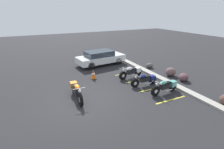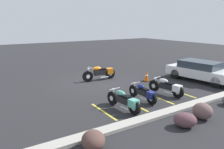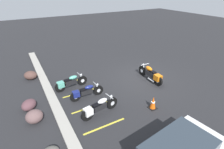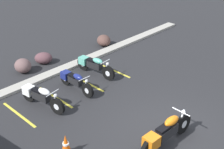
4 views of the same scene
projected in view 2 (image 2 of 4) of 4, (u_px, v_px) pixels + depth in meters
ground at (96, 82)px, 14.02m from camera, size 60.00×60.00×0.00m
motorcycle_orange_featured at (101, 73)px, 14.37m from camera, size 2.35×0.66×0.92m
parked_bike_0 at (167, 87)px, 11.38m from camera, size 0.70×2.11×0.83m
parked_bike_1 at (143, 93)px, 10.51m from camera, size 0.56×1.98×0.78m
parked_bike_2 at (124, 100)px, 9.38m from camera, size 0.60×2.09×0.82m
car_white at (201, 71)px, 14.13m from camera, size 2.31×4.49×1.29m
concrete_curb at (165, 113)px, 9.05m from camera, size 18.00×0.50×0.12m
landscape_rock_0 at (185, 120)px, 7.88m from camera, size 1.05×1.03×0.54m
landscape_rock_1 at (93, 140)px, 6.47m from camera, size 1.01×1.07×0.58m
landscape_rock_3 at (203, 111)px, 8.56m from camera, size 0.76×0.82×0.64m
traffic_cone at (147, 76)px, 14.09m from camera, size 0.40×0.40×0.70m
stall_line_0 at (180, 93)px, 11.84m from camera, size 0.10×2.10×0.00m
stall_line_1 at (158, 98)px, 11.00m from camera, size 0.10×2.10×0.00m
stall_line_2 at (133, 104)px, 10.16m from camera, size 0.10×2.10×0.00m
stall_line_3 at (103, 111)px, 9.32m from camera, size 0.10×2.10×0.00m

